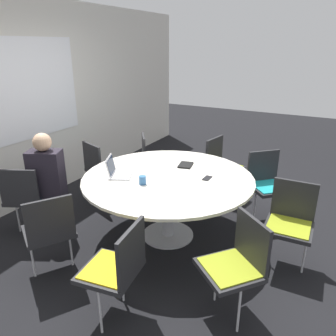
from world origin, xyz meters
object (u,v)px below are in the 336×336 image
Objects in this scene: chair_7 at (152,158)px; cell_phone at (207,178)px; chair_1 at (49,228)px; chair_8 at (101,166)px; person_0 at (48,176)px; chair_0 at (26,194)px; spiral_notebook at (186,165)px; laptop at (117,171)px; chair_5 at (267,180)px; coffee_cup at (143,180)px; chair_4 at (290,218)px; chair_2 at (117,265)px; chair_3 at (237,260)px; chair_6 at (221,163)px.

chair_7 is 6.16× the size of cell_phone.
chair_1 is at bearing -30.83° from chair_7.
person_0 reaches higher than chair_8.
chair_0 and chair_1 have the same top height.
laptop is at bearing 140.04° from spiral_notebook.
spiral_notebook is at bearing -11.33° from chair_5.
chair_5 reaches higher than coffee_cup.
chair_0 is 6.16× the size of cell_phone.
chair_0 is at bearing 108.81° from coffee_cup.
chair_0 is 1.00× the size of chair_5.
chair_8 is 9.63× the size of coffee_cup.
person_0 is at bearing -8.35° from chair_5.
chair_4 is 2.56m from chair_8.
coffee_cup is at bearing 14.51° from chair_4.
chair_1 is 0.71× the size of person_0.
chair_2 is at bearing -67.05° from chair_1.
chair_3 is at bearing 72.17° from chair_4.
chair_4 is 9.63× the size of coffee_cup.
chair_3 is (0.35, -1.67, 0.00)m from chair_1.
chair_7 is at bearing 16.81° from chair_2.
coffee_cup is (-0.71, 0.16, 0.04)m from spiral_notebook.
chair_5 is at bearing -31.49° from cell_phone.
spiral_notebook is (0.64, -0.54, -0.04)m from laptop.
chair_7 is at bearing 54.26° from cell_phone.
chair_0 is 1.87m from chair_7.
chair_5 is 1.86m from laptop.
chair_8 is at bearing 56.06° from chair_0.
chair_8 is 0.71× the size of person_0.
chair_6 is (2.57, 0.07, 0.00)m from chair_2.
chair_4 is 2.63m from person_0.
person_0 is at bearing 127.44° from spiral_notebook.
chair_7 reaches higher than coffee_cup.
chair_0 is 1.07m from laptop.
chair_8 is (-0.92, 1.42, 0.00)m from chair_6.
coffee_cup is 0.64× the size of cell_phone.
laptop is (0.33, -0.72, 0.08)m from person_0.
chair_3 is at bearing -139.59° from spiral_notebook.
chair_7 is at bearing 49.63° from person_0.
laptop reaches higher than chair_4.
chair_4 and chair_7 have the same top height.
chair_6 is 0.93m from spiral_notebook.
chair_1 and chair_6 have the same top height.
chair_3 is 6.16× the size of cell_phone.
coffee_cup is at bearing 17.94° from chair_3.
laptop reaches higher than chair_6.
chair_3 is (0.49, -0.79, 0.00)m from chair_2.
chair_6 reaches higher than cell_phone.
cell_phone is (-0.87, -1.21, 0.23)m from chair_7.
chair_8 is 1.68m from cell_phone.
chair_0 is at bearing 39.28° from chair_3.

